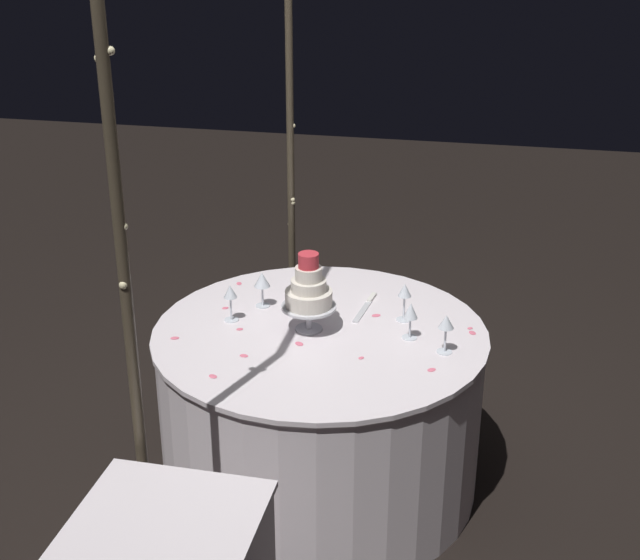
% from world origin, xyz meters
% --- Properties ---
extents(ground_plane, '(12.00, 12.00, 0.00)m').
position_xyz_m(ground_plane, '(0.00, 0.00, 0.00)').
color(ground_plane, black).
extents(decorative_arch, '(1.96, 0.06, 2.27)m').
position_xyz_m(decorative_arch, '(0.00, 0.36, 1.47)').
color(decorative_arch, '#473D2D').
rests_on(decorative_arch, ground).
extents(main_table, '(1.35, 1.35, 0.73)m').
position_xyz_m(main_table, '(0.00, 0.00, 0.37)').
color(main_table, white).
rests_on(main_table, ground).
extents(tiered_cake, '(0.22, 0.22, 0.33)m').
position_xyz_m(tiered_cake, '(0.00, 0.05, 0.90)').
color(tiered_cake, silver).
rests_on(tiered_cake, main_table).
extents(wine_glass_0, '(0.06, 0.06, 0.15)m').
position_xyz_m(wine_glass_0, '(0.02, -0.36, 0.84)').
color(wine_glass_0, silver).
rests_on(wine_glass_0, main_table).
extents(wine_glass_1, '(0.07, 0.07, 0.15)m').
position_xyz_m(wine_glass_1, '(0.18, 0.29, 0.85)').
color(wine_glass_1, silver).
rests_on(wine_glass_1, main_table).
extents(wine_glass_2, '(0.06, 0.06, 0.16)m').
position_xyz_m(wine_glass_2, '(0.02, 0.38, 0.85)').
color(wine_glass_2, silver).
rests_on(wine_glass_2, main_table).
extents(wine_glass_3, '(0.06, 0.06, 0.16)m').
position_xyz_m(wine_glass_3, '(0.17, -0.32, 0.85)').
color(wine_glass_3, silver).
rests_on(wine_glass_3, main_table).
extents(wine_glass_4, '(0.06, 0.06, 0.16)m').
position_xyz_m(wine_glass_4, '(-0.07, -0.50, 0.85)').
color(wine_glass_4, silver).
rests_on(wine_glass_4, main_table).
extents(cake_knife, '(0.30, 0.06, 0.01)m').
position_xyz_m(cake_knife, '(0.27, -0.14, 0.73)').
color(cake_knife, silver).
rests_on(cake_knife, main_table).
extents(rose_petal_0, '(0.03, 0.03, 0.00)m').
position_xyz_m(rose_petal_0, '(0.15, -0.59, 0.73)').
color(rose_petal_0, '#EA6B84').
rests_on(rose_petal_0, main_table).
extents(rose_petal_1, '(0.04, 0.04, 0.00)m').
position_xyz_m(rose_petal_1, '(-0.44, 0.30, 0.73)').
color(rose_petal_1, '#EA6B84').
rests_on(rose_petal_1, main_table).
extents(rose_petal_2, '(0.05, 0.05, 0.00)m').
position_xyz_m(rose_petal_2, '(-0.13, 0.05, 0.73)').
color(rose_petal_2, '#EA6B84').
rests_on(rose_petal_2, main_table).
extents(rose_petal_3, '(0.03, 0.03, 0.00)m').
position_xyz_m(rose_petal_3, '(-0.06, 0.32, 0.73)').
color(rose_petal_3, '#EA6B84').
rests_on(rose_petal_3, main_table).
extents(rose_petal_4, '(0.04, 0.05, 0.00)m').
position_xyz_m(rose_petal_4, '(0.19, -0.20, 0.73)').
color(rose_petal_4, '#EA6B84').
rests_on(rose_petal_4, main_table).
extents(rose_petal_5, '(0.03, 0.04, 0.00)m').
position_xyz_m(rose_petal_5, '(-0.27, 0.24, 0.73)').
color(rose_petal_5, '#EA6B84').
rests_on(rose_petal_5, main_table).
extents(rose_petal_6, '(0.03, 0.04, 0.00)m').
position_xyz_m(rose_petal_6, '(-0.19, 0.55, 0.73)').
color(rose_petal_6, '#EA6B84').
rests_on(rose_petal_6, main_table).
extents(rose_petal_7, '(0.04, 0.04, 0.00)m').
position_xyz_m(rose_petal_7, '(0.11, -0.60, 0.73)').
color(rose_petal_7, '#EA6B84').
rests_on(rose_petal_7, main_table).
extents(rose_petal_8, '(0.03, 0.03, 0.00)m').
position_xyz_m(rose_petal_8, '(-0.19, -0.20, 0.73)').
color(rose_petal_8, '#EA6B84').
rests_on(rose_petal_8, main_table).
extents(rose_petal_9, '(0.04, 0.03, 0.00)m').
position_xyz_m(rose_petal_9, '(0.38, 0.46, 0.73)').
color(rose_petal_9, '#EA6B84').
rests_on(rose_petal_9, main_table).
extents(rose_petal_10, '(0.03, 0.03, 0.00)m').
position_xyz_m(rose_petal_10, '(0.12, 0.44, 0.73)').
color(rose_petal_10, '#EA6B84').
rests_on(rose_petal_10, main_table).
extents(rose_petal_11, '(0.04, 0.04, 0.00)m').
position_xyz_m(rose_petal_11, '(-0.23, -0.47, 0.73)').
color(rose_petal_11, '#EA6B84').
rests_on(rose_petal_11, main_table).
extents(rose_petal_12, '(0.04, 0.05, 0.00)m').
position_xyz_m(rose_petal_12, '(0.29, 0.10, 0.73)').
color(rose_petal_12, '#EA6B84').
rests_on(rose_petal_12, main_table).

